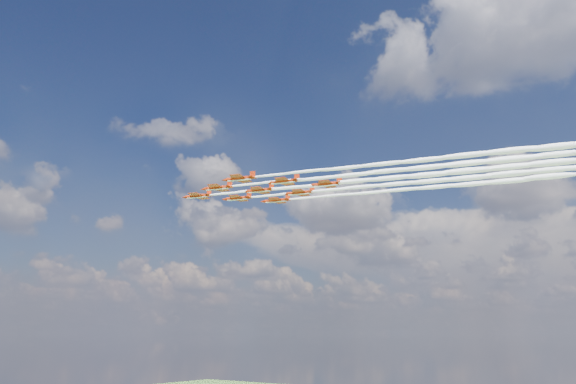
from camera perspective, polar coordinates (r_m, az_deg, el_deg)
name	(u,v)px	position (r m, az deg, el deg)	size (l,w,h in m)	color
jet_lead	(340,183)	(155.20, 5.26, 0.94)	(92.01, 29.27, 2.48)	#B02609
jet_row2_port	(371,173)	(146.63, 8.38, 1.94)	(92.01, 29.27, 2.48)	#B02609
jet_row2_starb	(381,185)	(159.47, 9.40, 0.66)	(92.01, 29.27, 2.48)	#B02609
jet_row3_port	(406,161)	(138.60, 11.88, 3.05)	(92.01, 29.27, 2.48)	#B02609
jet_row3_centre	(414,176)	(151.51, 12.65, 1.61)	(92.01, 29.27, 2.48)	#B02609
jet_row3_starb	(420,188)	(164.53, 13.30, 0.39)	(92.01, 29.27, 2.48)	#B02609
jet_row4_port	(451,165)	(144.14, 16.26, 2.65)	(92.01, 29.27, 2.48)	#B02609
jet_row4_starb	(455,179)	(157.18, 16.64, 1.29)	(92.01, 29.27, 2.48)	#B02609
jet_tail	(495,168)	(150.46, 20.29, 2.27)	(92.01, 29.27, 2.48)	#B02609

